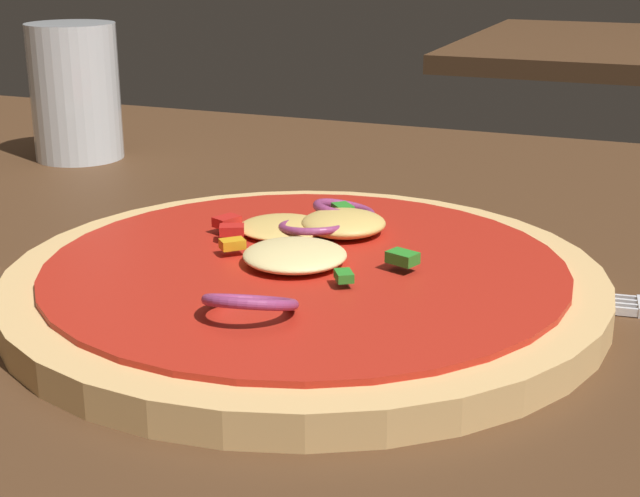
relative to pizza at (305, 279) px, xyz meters
The scene contains 3 objects.
dining_table 0.06m from the pizza, 167.75° to the right, with size 1.10×0.90×0.03m.
pizza is the anchor object (origin of this frame).
beer_glass 0.36m from the pizza, 143.02° to the left, with size 0.07×0.07×0.11m.
Camera 1 is at (0.22, -0.39, 0.20)m, focal length 52.63 mm.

